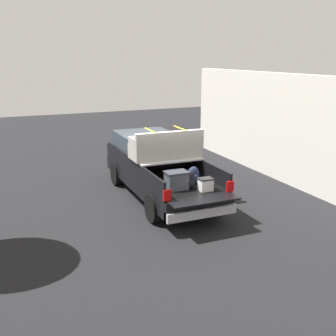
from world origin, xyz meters
TOP-DOWN VIEW (x-y plane):
  - ground_plane at (0.00, 0.00)m, footprint 40.00×40.00m
  - pickup_truck at (0.34, 0.00)m, footprint 6.05×2.07m
  - building_facade at (0.50, -4.68)m, footprint 11.00×0.36m

SIDE VIEW (x-z plane):
  - ground_plane at x=0.00m, z-range 0.00..0.00m
  - pickup_truck at x=0.34m, z-range -0.17..2.06m
  - building_facade at x=0.50m, z-range 0.00..3.71m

